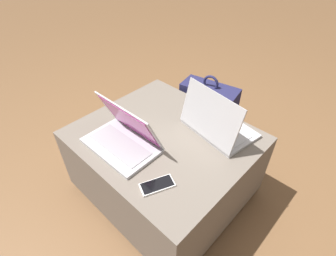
# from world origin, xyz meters

# --- Properties ---
(ground_plane) EXTENTS (14.00, 14.00, 0.00)m
(ground_plane) POSITION_xyz_m (0.00, 0.00, 0.00)
(ground_plane) COLOR brown
(ottoman) EXTENTS (0.85, 0.75, 0.44)m
(ottoman) POSITION_xyz_m (0.00, 0.00, 0.22)
(ottoman) COLOR #3D3832
(ottoman) RESTS_ON ground_plane
(laptop_near) EXTENTS (0.36, 0.24, 0.23)m
(laptop_near) POSITION_xyz_m (-0.09, -0.18, 0.49)
(laptop_near) COLOR #B7B7BC
(laptop_near) RESTS_ON ottoman
(laptop_far) EXTENTS (0.38, 0.29, 0.25)m
(laptop_far) POSITION_xyz_m (0.17, 0.20, 0.49)
(laptop_far) COLOR #B7B7BC
(laptop_far) RESTS_ON ottoman
(cell_phone) EXTENTS (0.12, 0.16, 0.01)m
(cell_phone) POSITION_xyz_m (0.20, -0.24, 0.45)
(cell_phone) COLOR white
(cell_phone) RESTS_ON ottoman
(backpack) EXTENTS (0.38, 0.26, 0.54)m
(backpack) POSITION_xyz_m (-0.09, 0.52, 0.22)
(backpack) COLOR #23234C
(backpack) RESTS_ON ground_plane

